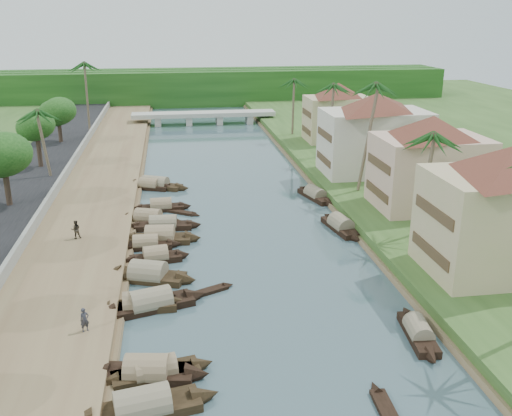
{
  "coord_description": "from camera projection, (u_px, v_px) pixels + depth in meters",
  "views": [
    {
      "loc": [
        -6.59,
        -40.49,
        20.7
      ],
      "look_at": [
        1.6,
        13.72,
        2.0
      ],
      "focal_mm": 40.0,
      "sensor_mm": 36.0,
      "label": 1
    }
  ],
  "objects": [
    {
      "name": "sampan_9",
      "position": [
        163.0,
        225.0,
        57.81
      ],
      "size": [
        8.08,
        2.04,
        2.05
      ],
      "rotation": [
        0.0,
        0.0,
        -0.06
      ],
      "color": "black",
      "rests_on": "ground"
    },
    {
      "name": "building_far",
      "position": [
        374.0,
        133.0,
        72.33
      ],
      "size": [
        15.59,
        15.59,
        10.2
      ],
      "color": "beige",
      "rests_on": "right_bank"
    },
    {
      "name": "bridge",
      "position": [
        204.0,
        115.0,
        112.33
      ],
      "size": [
        28.0,
        4.0,
        2.4
      ],
      "color": "#A5A59A",
      "rests_on": "ground"
    },
    {
      "name": "canoe_2",
      "position": [
        179.0,
        212.0,
        62.45
      ],
      "size": [
        4.93,
        3.63,
        0.78
      ],
      "rotation": [
        0.0,
        0.0,
        -0.59
      ],
      "color": "black",
      "rests_on": "ground"
    },
    {
      "name": "palm_7",
      "position": [
        294.0,
        81.0,
        94.73
      ],
      "size": [
        3.2,
        3.2,
        10.67
      ],
      "color": "brown",
      "rests_on": "ground"
    },
    {
      "name": "canoe_1",
      "position": [
        205.0,
        292.0,
        44.46
      ],
      "size": [
        5.06,
        2.99,
        0.84
      ],
      "rotation": [
        0.0,
        0.0,
        0.44
      ],
      "color": "black",
      "rests_on": "ground"
    },
    {
      "name": "sampan_3",
      "position": [
        151.0,
        304.0,
        42.08
      ],
      "size": [
        8.96,
        4.24,
        2.35
      ],
      "rotation": [
        0.0,
        0.0,
        0.29
      ],
      "color": "black",
      "rests_on": "ground"
    },
    {
      "name": "palm_2",
      "position": [
        367.0,
        87.0,
        62.66
      ],
      "size": [
        3.2,
        3.2,
        13.71
      ],
      "color": "brown",
      "rests_on": "ground"
    },
    {
      "name": "sampan_11",
      "position": [
        161.0,
        207.0,
        63.23
      ],
      "size": [
        6.97,
        1.88,
        2.02
      ],
      "rotation": [
        0.0,
        0.0,
        0.03
      ],
      "color": "black",
      "rests_on": "ground"
    },
    {
      "name": "sampan_13",
      "position": [
        149.0,
        186.0,
        70.99
      ],
      "size": [
        7.03,
        4.1,
        1.96
      ],
      "rotation": [
        0.0,
        0.0,
        -0.4
      ],
      "color": "black",
      "rests_on": "ground"
    },
    {
      "name": "treeline",
      "position": [
        196.0,
        87.0,
        137.8
      ],
      "size": [
        120.0,
        14.0,
        8.0
      ],
      "color": "#133B10",
      "rests_on": "ground"
    },
    {
      "name": "left_bank",
      "position": [
        87.0,
        211.0,
        61.83
      ],
      "size": [
        10.0,
        180.0,
        0.8
      ],
      "primitive_type": "cube",
      "color": "brown",
      "rests_on": "ground"
    },
    {
      "name": "building_distant",
      "position": [
        337.0,
        111.0,
        91.35
      ],
      "size": [
        12.62,
        12.62,
        9.2
      ],
      "color": "tan",
      "rests_on": "right_bank"
    },
    {
      "name": "sampan_10",
      "position": [
        148.0,
        219.0,
        59.59
      ],
      "size": [
        7.78,
        3.96,
        2.13
      ],
      "rotation": [
        0.0,
        0.0,
        -0.32
      ],
      "color": "black",
      "rests_on": "ground"
    },
    {
      "name": "building_mid",
      "position": [
        430.0,
        161.0,
        59.45
      ],
      "size": [
        14.11,
        14.11,
        9.7
      ],
      "color": "tan",
      "rests_on": "right_bank"
    },
    {
      "name": "ground",
      "position": [
        262.0,
        287.0,
        45.51
      ],
      "size": [
        220.0,
        220.0,
        0.0
      ],
      "primitive_type": "plane",
      "color": "#3C535A",
      "rests_on": "ground"
    },
    {
      "name": "tree_4",
      "position": [
        36.0,
        127.0,
        74.42
      ],
      "size": [
        4.36,
        4.36,
        7.22
      ],
      "color": "#403025",
      "rests_on": "ground"
    },
    {
      "name": "palm_3",
      "position": [
        332.0,
        87.0,
        79.65
      ],
      "size": [
        3.2,
        3.2,
        11.68
      ],
      "color": "brown",
      "rests_on": "ground"
    },
    {
      "name": "person_far",
      "position": [
        76.0,
        229.0,
        53.05
      ],
      "size": [
        0.99,
        0.84,
        1.77
      ],
      "primitive_type": "imported",
      "rotation": [
        0.0,
        0.0,
        3.36
      ],
      "color": "#302921",
      "rests_on": "left_bank"
    },
    {
      "name": "palm_1",
      "position": [
        429.0,
        137.0,
        50.43
      ],
      "size": [
        3.2,
        3.2,
        10.92
      ],
      "color": "brown",
      "rests_on": "ground"
    },
    {
      "name": "palm_8",
      "position": [
        84.0,
        65.0,
        95.3
      ],
      "size": [
        3.2,
        3.2,
        13.03
      ],
      "color": "brown",
      "rests_on": "ground"
    },
    {
      "name": "sampan_5",
      "position": [
        156.0,
        257.0,
        50.15
      ],
      "size": [
        6.4,
        2.45,
        2.03
      ],
      "rotation": [
        0.0,
        0.0,
        0.15
      ],
      "color": "black",
      "rests_on": "ground"
    },
    {
      "name": "person_near",
      "position": [
        85.0,
        320.0,
        37.47
      ],
      "size": [
        0.72,
        0.64,
        1.67
      ],
      "primitive_type": "imported",
      "rotation": [
        0.0,
        0.0,
        0.48
      ],
      "color": "#2B2B34",
      "rests_on": "left_bank"
    },
    {
      "name": "sampan_15",
      "position": [
        341.0,
        226.0,
        57.5
      ],
      "size": [
        3.03,
        8.31,
        2.19
      ],
      "rotation": [
        0.0,
        0.0,
        1.74
      ],
      "color": "black",
      "rests_on": "ground"
    },
    {
      "name": "sampan_1",
      "position": [
        147.0,
        372.0,
        34.01
      ],
      "size": [
        7.84,
        2.95,
        2.27
      ],
      "rotation": [
        0.0,
        0.0,
        -0.16
      ],
      "color": "black",
      "rests_on": "ground"
    },
    {
      "name": "tree_5",
      "position": [
        58.0,
        112.0,
        89.28
      ],
      "size": [
        5.06,
        5.06,
        6.86
      ],
      "color": "#403025",
      "rests_on": "ground"
    },
    {
      "name": "retaining_wall",
      "position": [
        46.0,
        205.0,
        60.93
      ],
      "size": [
        0.4,
        180.0,
        1.1
      ],
      "primitive_type": "cube",
      "color": "gray",
      "rests_on": "left_bank"
    },
    {
      "name": "sampan_16",
      "position": [
        315.0,
        195.0,
        67.27
      ],
      "size": [
        3.68,
        8.36,
        2.04
      ],
      "rotation": [
        0.0,
        0.0,
        1.84
      ],
      "color": "black",
      "rests_on": "ground"
    },
    {
      "name": "sampan_4",
      "position": [
        140.0,
        305.0,
        41.9
      ],
      "size": [
        7.36,
        1.99,
        2.1
      ],
      "rotation": [
        0.0,
        0.0,
        0.04
      ],
      "color": "black",
      "rests_on": "ground"
    },
    {
      "name": "sampan_2",
      "position": [
        156.0,
        372.0,
        34.06
      ],
      "size": [
        7.42,
        2.83,
        1.96
      ],
      "rotation": [
        0.0,
        0.0,
        0.19
      ],
      "color": "black",
      "rests_on": "ground"
    },
    {
      "name": "tree_3",
      "position": [
        3.0,
        156.0,
        59.1
      ],
      "size": [
        5.41,
        5.41,
        7.65
      ],
      "color": "#403025",
      "rests_on": "ground"
    },
    {
      "name": "sampan_6",
      "position": [
        148.0,
        275.0,
        46.65
      ],
      "size": [
        8.55,
        4.64,
        2.47
      ],
      "rotation": [
        0.0,
        0.0,
        -0.34
      ],
      "color": "black",
      "rests_on": "ground"
    },
    {
      "name": "road",
      "position": [
        5.0,
        213.0,
        60.54
      ],
      "size": [
        8.0,
        180.0,
        1.4
      ],
      "primitive_type": "cube",
      "color": "black",
      "rests_on": "ground"
    },
    {
      "name": "sampan_14",
      "position": [
        418.0,
        332.0,
        38.31
      ],
      "size": [
        2.18,
        7.43,
        1.83
      ],
      "rotation": [
        0.0,
        0.0,
        1.46
      ],
      "color": "black",
      "rests_on": "ground"
    },
    {
      "name": "sampan_7",
      "position": [
        146.0,
        244.0,
        52.95
      ],
      "size": [
        6.81,
        1.66,
        1.86
      ],
      "rotation": [
        0.0,
        0.0,
        -0.02
      ],
      "color": "black",
      "rests_on": "ground"
    },
    {
      "name": "right_bank",
      "position": [
        395.0,
        195.0,
        66.72
      ],
      "size": [
        16.0,
        180.0,
        1.2
      ],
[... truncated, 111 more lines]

